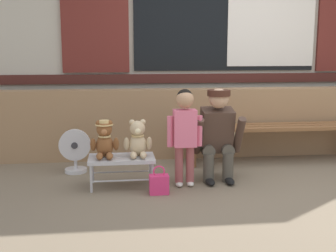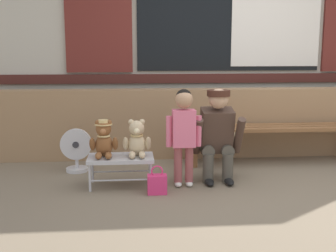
{
  "view_description": "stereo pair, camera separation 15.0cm",
  "coord_description": "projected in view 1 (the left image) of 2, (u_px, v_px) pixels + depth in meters",
  "views": [
    {
      "loc": [
        -1.44,
        -3.87,
        1.35
      ],
      "look_at": [
        -0.91,
        0.55,
        0.55
      ],
      "focal_mm": 46.82,
      "sensor_mm": 36.0,
      "label": 1
    },
    {
      "loc": [
        -1.29,
        -3.88,
        1.35
      ],
      "look_at": [
        -0.91,
        0.55,
        0.55
      ],
      "focal_mm": 46.82,
      "sensor_mm": 36.0,
      "label": 2
    }
  ],
  "objects": [
    {
      "name": "small_display_bench",
      "position": [
        122.0,
        160.0,
        4.27
      ],
      "size": [
        0.64,
        0.36,
        0.3
      ],
      "color": "#BCBCC1",
      "rests_on": "ground"
    },
    {
      "name": "teddy_bear_with_hat",
      "position": [
        104.0,
        140.0,
        4.21
      ],
      "size": [
        0.28,
        0.27,
        0.36
      ],
      "color": "brown",
      "rests_on": "small_display_bench"
    },
    {
      "name": "floor_fan",
      "position": [
        75.0,
        151.0,
        4.75
      ],
      "size": [
        0.34,
        0.24,
        0.48
      ],
      "color": "silver",
      "rests_on": "ground"
    },
    {
      "name": "teddy_bear_plain",
      "position": [
        138.0,
        140.0,
        4.25
      ],
      "size": [
        0.28,
        0.26,
        0.36
      ],
      "color": "#CCB289",
      "rests_on": "small_display_bench"
    },
    {
      "name": "adult_crouching",
      "position": [
        218.0,
        134.0,
        4.45
      ],
      "size": [
        0.5,
        0.49,
        0.95
      ],
      "color": "#4C473D",
      "rests_on": "ground"
    },
    {
      "name": "shop_facade",
      "position": [
        224.0,
        15.0,
        5.77
      ],
      "size": [
        7.0,
        0.26,
        3.53
      ],
      "color": "#B7B2A3",
      "rests_on": "ground"
    },
    {
      "name": "ground_plane",
      "position": [
        269.0,
        190.0,
        4.19
      ],
      "size": [
        60.0,
        60.0,
        0.0
      ],
      "primitive_type": "plane",
      "color": "#756651"
    },
    {
      "name": "handbag_on_ground",
      "position": [
        159.0,
        184.0,
        4.08
      ],
      "size": [
        0.18,
        0.11,
        0.27
      ],
      "color": "#E53370",
      "rests_on": "ground"
    },
    {
      "name": "brick_low_wall",
      "position": [
        232.0,
        122.0,
        5.51
      ],
      "size": [
        6.86,
        0.25,
        0.85
      ],
      "primitive_type": "cube",
      "color": "#997551",
      "rests_on": "ground"
    },
    {
      "name": "child_standing",
      "position": [
        185.0,
        127.0,
        4.23
      ],
      "size": [
        0.35,
        0.18,
        0.96
      ],
      "color": "#994C4C",
      "rests_on": "ground"
    },
    {
      "name": "wooden_bench_long",
      "position": [
        272.0,
        131.0,
        5.2
      ],
      "size": [
        2.1,
        0.4,
        0.44
      ],
      "color": "brown",
      "rests_on": "ground"
    }
  ]
}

